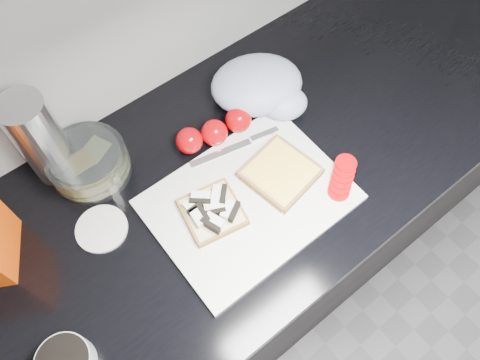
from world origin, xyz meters
The scene contains 12 objects.
base_cabinet centered at (0.00, 1.20, 0.43)m, with size 3.50×0.60×0.86m, color black.
countertop centered at (0.00, 1.20, 0.88)m, with size 3.50×0.64×0.04m, color black.
cutting_board centered at (0.14, 1.12, 0.91)m, with size 0.40×0.30×0.01m, color silver.
bread_left centered at (0.06, 1.14, 0.92)m, with size 0.14×0.14×0.04m.
bread_right centered at (0.23, 1.12, 0.92)m, with size 0.16×0.16×0.02m.
tomato_slices centered at (0.33, 1.03, 0.92)m, with size 0.11×0.09×0.02m.
knife centered at (0.23, 1.23, 0.92)m, with size 0.21×0.06×0.01m.
tub_lid centered at (-0.13, 1.26, 0.90)m, with size 0.11×0.11×0.01m, color silver.
glass_bowl centered at (-0.08, 1.39, 0.93)m, with size 0.17×0.17×0.07m.
steel_canister centered at (-0.13, 1.44, 1.01)m, with size 0.09×0.09×0.22m, color silver.
grocery_bag centered at (0.33, 1.32, 0.95)m, with size 0.26×0.26×0.09m.
whole_tomatoes centered at (0.18, 1.29, 0.93)m, with size 0.18×0.08×0.06m.
Camera 1 is at (-0.14, 0.79, 1.78)m, focal length 35.00 mm.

